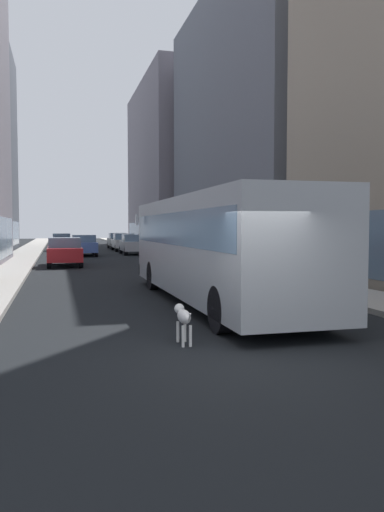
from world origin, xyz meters
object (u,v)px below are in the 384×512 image
object	(u,v)px
car_grey_wagon	(117,241)
car_silver_sedan	(134,244)
transit_bus	(213,242)
dalmatian_dog	(183,317)
car_black_suv	(62,242)
car_white_van	(124,242)
car_red_coupe	(65,252)
car_blue_hatchback	(84,245)

from	to	relation	value
car_grey_wagon	car_silver_sedan	distance (m)	11.68
transit_bus	dalmatian_dog	xyz separation A→B (m)	(-2.10, -4.85, -1.26)
car_silver_sedan	dalmatian_dog	bearing A→B (deg)	-96.67
car_black_suv	car_white_van	size ratio (longest dim) A/B	1.12
car_black_suv	car_white_van	distance (m)	6.14
car_white_van	dalmatian_dog	distance (m)	38.35
car_red_coupe	car_silver_sedan	distance (m)	12.48
car_red_coupe	car_blue_hatchback	bearing A→B (deg)	81.16
car_white_van	car_grey_wagon	bearing A→B (deg)	90.00
car_blue_hatchback	car_red_coupe	distance (m)	10.41
transit_bus	dalmatian_dog	size ratio (longest dim) A/B	11.98
car_grey_wagon	car_white_van	world-z (taller)	same
dalmatian_dog	car_silver_sedan	bearing A→B (deg)	83.33
transit_bus	dalmatian_dog	bearing A→B (deg)	-113.44
car_grey_wagon	car_white_van	xyz separation A→B (m)	(0.00, -5.20, 0.00)
car_silver_sedan	car_white_van	bearing A→B (deg)	90.00
transit_bus	car_grey_wagon	size ratio (longest dim) A/B	2.88
car_silver_sedan	car_red_coupe	bearing A→B (deg)	-116.67
car_blue_hatchback	car_white_van	distance (m)	8.36
car_grey_wagon	car_black_suv	xyz separation A→B (m)	(-5.60, -2.69, 0.00)
car_red_coupe	car_white_van	xyz separation A→B (m)	(5.60, 17.63, -0.00)
car_blue_hatchback	car_grey_wagon	xyz separation A→B (m)	(4.00, 12.54, -0.01)
transit_bus	car_black_suv	world-z (taller)	transit_bus
transit_bus	car_silver_sedan	xyz separation A→B (m)	(1.60, 26.84, -0.96)
car_white_van	dalmatian_dog	size ratio (longest dim) A/B	4.27
car_silver_sedan	car_black_suv	bearing A→B (deg)	121.90
car_blue_hatchback	car_grey_wagon	distance (m)	13.17
dalmatian_dog	car_black_suv	bearing A→B (deg)	92.67
car_red_coupe	dalmatian_dog	distance (m)	20.63
car_grey_wagon	dalmatian_dog	bearing A→B (deg)	-94.88
car_blue_hatchback	car_red_coupe	size ratio (longest dim) A/B	1.06
car_red_coupe	car_white_van	distance (m)	18.50
transit_bus	car_white_van	distance (m)	33.37
transit_bus	car_blue_hatchback	size ratio (longest dim) A/B	2.46
car_silver_sedan	transit_bus	bearing A→B (deg)	-93.41
car_grey_wagon	car_red_coupe	size ratio (longest dim) A/B	0.91
transit_bus	car_white_van	bearing A→B (deg)	87.25
car_blue_hatchback	car_white_van	world-z (taller)	same
car_blue_hatchback	car_silver_sedan	bearing A→B (deg)	12.14
car_white_van	car_silver_sedan	xyz separation A→B (m)	(-0.00, -6.48, -0.00)
car_blue_hatchback	car_white_van	size ratio (longest dim) A/B	1.14
car_white_van	car_silver_sedan	size ratio (longest dim) A/B	1.04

